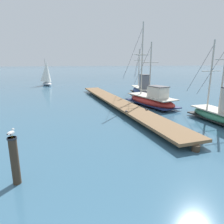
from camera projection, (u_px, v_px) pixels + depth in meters
The scene contains 7 objects.
floating_dock at pixel (117, 102), 18.37m from camera, with size 3.01×20.74×0.53m.
fishing_boat_0 at pixel (152, 99), 18.25m from camera, with size 3.14×7.89×7.39m.
fishing_boat_1 at pixel (142, 90), 23.84m from camera, with size 2.30×6.91×6.79m.
fishing_boat_2 at pixel (223, 114), 13.16m from camera, with size 1.86×6.10×5.33m.
mooring_piling at pixel (15, 160), 6.47m from camera, with size 0.30×0.30×1.61m.
perched_seagull at pixel (11, 133), 6.25m from camera, with size 0.21×0.37×0.27m.
distant_sailboat at pixel (46, 74), 33.81m from camera, with size 2.55×3.65×4.41m.
Camera 1 is at (-0.94, -0.38, 3.89)m, focal length 32.46 mm.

